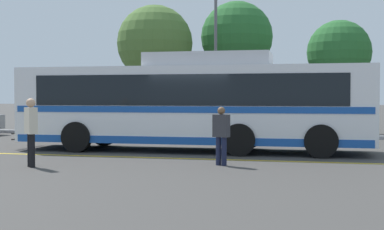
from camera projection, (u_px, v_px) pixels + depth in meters
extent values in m
plane|color=#423F3D|center=(195.00, 152.00, 17.51)|extent=(220.00, 220.00, 0.00)
cube|color=gold|center=(175.00, 158.00, 15.73)|extent=(31.60, 0.20, 0.01)
cube|color=#99999E|center=(226.00, 135.00, 24.31)|extent=(39.60, 0.36, 0.15)
cube|color=white|center=(192.00, 104.00, 17.81)|extent=(11.65, 2.72, 2.47)
cube|color=black|center=(192.00, 90.00, 17.80)|extent=(10.02, 2.74, 0.98)
cube|color=#194CA5|center=(192.00, 109.00, 17.82)|extent=(11.42, 2.76, 0.20)
cube|color=#194CA5|center=(192.00, 138.00, 17.85)|extent=(11.41, 2.75, 0.24)
cube|color=black|center=(33.00, 102.00, 19.06)|extent=(0.08, 2.22, 1.79)
cube|color=black|center=(33.00, 74.00, 19.03)|extent=(0.07, 1.76, 0.24)
cube|color=silver|center=(209.00, 60.00, 17.64)|extent=(4.10, 2.09, 0.45)
cube|color=black|center=(26.00, 132.00, 19.16)|extent=(0.07, 1.89, 0.04)
cube|color=black|center=(26.00, 138.00, 19.16)|extent=(0.07, 1.89, 0.04)
cylinder|color=black|center=(77.00, 137.00, 17.44)|extent=(1.00, 0.30, 1.00)
cylinder|color=black|center=(104.00, 132.00, 19.80)|extent=(1.00, 0.30, 1.00)
cylinder|color=black|center=(239.00, 140.00, 16.29)|extent=(1.00, 0.30, 1.00)
cylinder|color=black|center=(248.00, 134.00, 18.65)|extent=(1.00, 0.30, 1.00)
cylinder|color=black|center=(321.00, 141.00, 15.77)|extent=(1.00, 0.30, 1.00)
cylinder|color=black|center=(320.00, 135.00, 18.13)|extent=(1.00, 0.30, 1.00)
cube|color=#4C3823|center=(75.00, 123.00, 23.65)|extent=(4.60, 2.09, 0.73)
cube|color=black|center=(73.00, 109.00, 23.65)|extent=(1.96, 1.77, 0.45)
cylinder|color=black|center=(112.00, 130.00, 24.28)|extent=(0.61, 0.22, 0.60)
cylinder|color=black|center=(97.00, 133.00, 22.48)|extent=(0.61, 0.22, 0.60)
cylinder|color=black|center=(55.00, 129.00, 24.84)|extent=(0.61, 0.22, 0.60)
cylinder|color=black|center=(36.00, 132.00, 23.04)|extent=(0.61, 0.22, 0.60)
cube|color=olive|center=(222.00, 125.00, 22.36)|extent=(4.10, 2.01, 0.70)
cube|color=black|center=(224.00, 111.00, 22.31)|extent=(1.74, 1.74, 0.45)
cylinder|color=black|center=(187.00, 134.00, 21.79)|extent=(0.60, 0.21, 0.60)
cylinder|color=black|center=(198.00, 131.00, 23.58)|extent=(0.60, 0.21, 0.60)
cylinder|color=black|center=(249.00, 135.00, 21.16)|extent=(0.60, 0.21, 0.60)
cylinder|color=black|center=(255.00, 132.00, 22.95)|extent=(0.60, 0.21, 0.60)
cylinder|color=black|center=(30.00, 150.00, 13.82)|extent=(0.14, 0.14, 0.86)
cylinder|color=black|center=(32.00, 151.00, 13.68)|extent=(0.14, 0.14, 0.86)
cube|color=beige|center=(31.00, 121.00, 13.72)|extent=(0.46, 0.44, 0.68)
sphere|color=tan|center=(31.00, 103.00, 13.70)|extent=(0.23, 0.23, 0.23)
cylinder|color=#191E38|center=(224.00, 151.00, 14.04)|extent=(0.14, 0.14, 0.75)
cylinder|color=#191E38|center=(218.00, 151.00, 14.14)|extent=(0.14, 0.14, 0.75)
cube|color=#333338|center=(221.00, 126.00, 14.07)|extent=(0.47, 0.35, 0.59)
sphere|color=brown|center=(221.00, 111.00, 14.05)|extent=(0.20, 0.20, 0.20)
cylinder|color=#59595E|center=(216.00, 63.00, 24.93)|extent=(0.14, 0.14, 6.79)
cylinder|color=#513823|center=(155.00, 101.00, 28.23)|extent=(0.28, 0.28, 3.16)
sphere|color=#4C7033|center=(155.00, 43.00, 28.12)|extent=(3.98, 3.98, 3.98)
cylinder|color=#513823|center=(339.00, 105.00, 26.27)|extent=(0.28, 0.28, 2.84)
sphere|color=#28662D|center=(339.00, 52.00, 26.19)|extent=(3.13, 3.13, 3.13)
cylinder|color=#513823|center=(237.00, 97.00, 29.08)|extent=(0.28, 0.28, 3.59)
sphere|color=#28662D|center=(237.00, 37.00, 28.97)|extent=(3.89, 3.89, 3.89)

